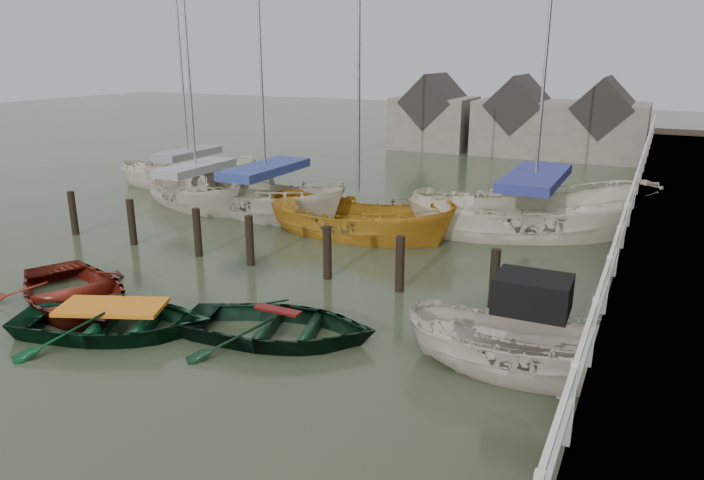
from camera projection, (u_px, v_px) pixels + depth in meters
The scene contains 13 objects.
ground at pixel (217, 312), 14.14m from camera, with size 120.00×120.00×0.00m, color #303924.
pier at pixel (687, 225), 18.47m from camera, with size 3.04×32.00×2.70m.
mooring_pilings at pixel (253, 248), 17.04m from camera, with size 13.72×0.22×1.80m.
far_sheds at pixel (515, 120), 35.54m from camera, with size 14.00×4.08×4.39m.
rowboat_red at pixel (76, 307), 14.39m from camera, with size 3.17×4.43×0.92m, color #62180E.
rowboat_green at pixel (115, 333), 13.05m from camera, with size 2.91×4.08×0.84m, color #083218.
rowboat_dkgreen at pixel (279, 339), 12.80m from camera, with size 2.87×4.02×0.83m, color black.
motorboat at pixel (524, 369), 11.41m from camera, with size 4.52×1.80×2.67m.
sailboat_a at pixel (198, 204), 23.88m from camera, with size 6.61×4.43×10.80m.
sailboat_b at pixel (267, 212), 22.60m from camera, with size 7.50×4.00×11.89m.
sailboat_c at pixel (358, 234), 20.08m from camera, with size 6.56×2.63×9.94m.
sailboat_d at pixel (531, 231), 20.23m from camera, with size 8.49×6.00×12.93m.
sailboat_e at pixel (190, 183), 27.52m from camera, with size 6.35×4.51×10.18m.
Camera 1 is at (8.53, -10.35, 5.63)m, focal length 32.00 mm.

